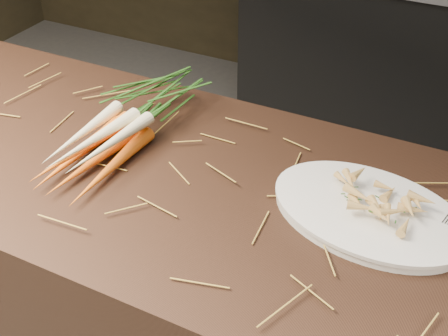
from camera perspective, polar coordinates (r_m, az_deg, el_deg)
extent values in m
cube|color=black|center=(1.55, -3.58, -13.99)|extent=(2.40, 0.70, 0.90)
cube|color=black|center=(2.99, 20.06, 9.98)|extent=(1.80, 0.60, 0.80)
cone|color=#EA4E06|center=(1.30, -14.49, 1.43)|extent=(0.05, 0.30, 0.04)
cone|color=#EA4E06|center=(1.27, -12.95, 0.79)|extent=(0.07, 0.30, 0.04)
cone|color=#EA4E06|center=(1.24, -11.35, 0.12)|extent=(0.04, 0.29, 0.04)
cone|color=#EA4E06|center=(1.26, -14.23, 1.98)|extent=(0.08, 0.30, 0.04)
cone|color=beige|center=(1.27, -14.18, 3.47)|extent=(0.04, 0.28, 0.05)
cone|color=beige|center=(1.24, -13.13, 2.84)|extent=(0.07, 0.28, 0.04)
cone|color=beige|center=(1.22, -11.51, 2.44)|extent=(0.05, 0.28, 0.05)
ellipsoid|color=#265F1B|center=(1.41, -6.24, 7.06)|extent=(0.20, 0.27, 0.09)
cube|color=silver|center=(1.11, 20.75, -7.06)|extent=(0.05, 0.15, 0.00)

